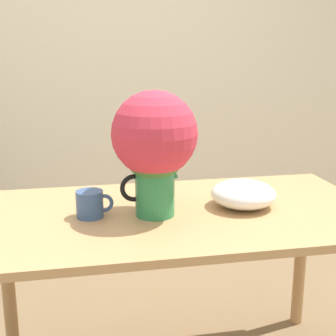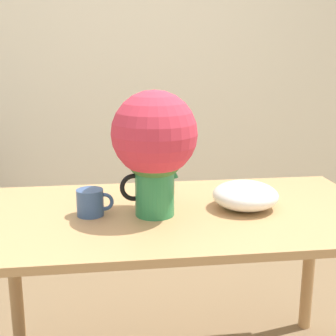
{
  "view_description": "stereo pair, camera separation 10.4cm",
  "coord_description": "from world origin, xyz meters",
  "views": [
    {
      "loc": [
        -0.23,
        -1.46,
        1.4
      ],
      "look_at": [
        0.09,
        0.19,
        0.97
      ],
      "focal_mm": 50.0,
      "sensor_mm": 36.0,
      "label": 1
    },
    {
      "loc": [
        -0.13,
        -1.47,
        1.4
      ],
      "look_at": [
        0.09,
        0.19,
        0.97
      ],
      "focal_mm": 50.0,
      "sensor_mm": 36.0,
      "label": 2
    }
  ],
  "objects": [
    {
      "name": "wall_back",
      "position": [
        0.0,
        1.87,
        1.3
      ],
      "size": [
        8.0,
        0.05,
        2.6
      ],
      "color": "#EDE5CC",
      "rests_on": "ground_plane"
    },
    {
      "name": "table",
      "position": [
        0.14,
        0.22,
        0.69
      ],
      "size": [
        1.55,
        0.83,
        0.79
      ],
      "color": "tan",
      "rests_on": "ground_plane"
    },
    {
      "name": "flower_vase",
      "position": [
        0.04,
        0.19,
        1.07
      ],
      "size": [
        0.32,
        0.32,
        0.47
      ],
      "color": "#2D844C",
      "rests_on": "table"
    },
    {
      "name": "coffee_mug",
      "position": [
        -0.19,
        0.22,
        0.84
      ],
      "size": [
        0.14,
        0.1,
        0.1
      ],
      "color": "#385689",
      "rests_on": "table"
    },
    {
      "name": "white_bowl",
      "position": [
        0.4,
        0.22,
        0.85
      ],
      "size": [
        0.26,
        0.26,
        0.11
      ],
      "color": "white",
      "rests_on": "table"
    }
  ]
}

